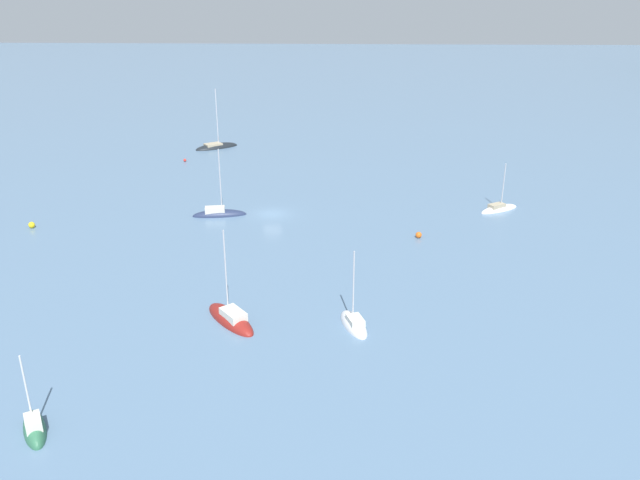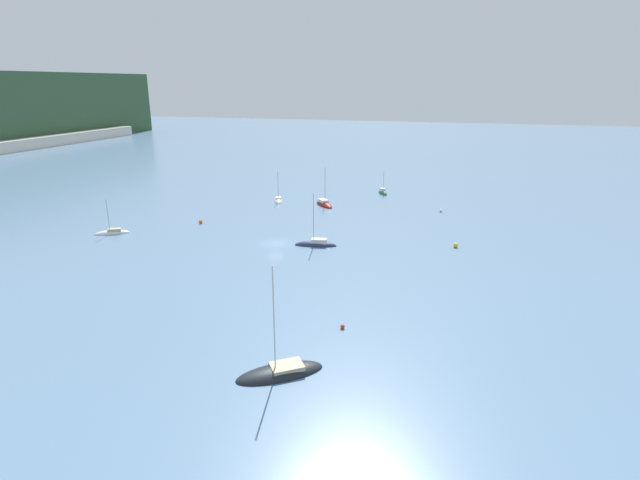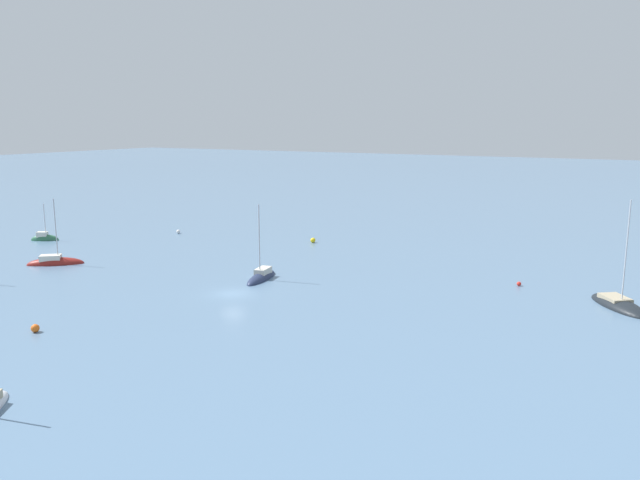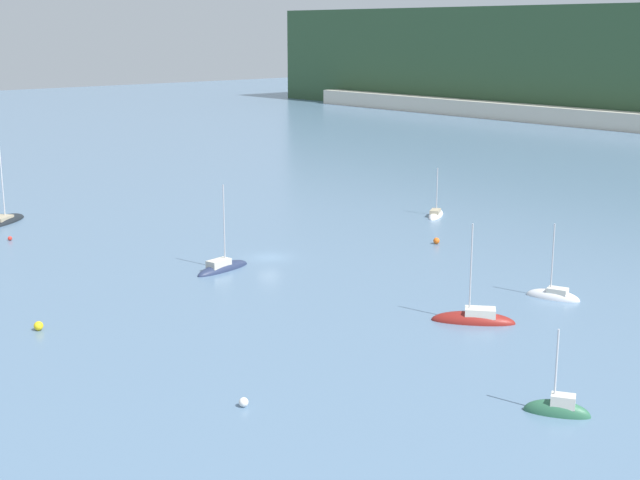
{
  "view_description": "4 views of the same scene",
  "coord_description": "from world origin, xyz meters",
  "px_view_note": "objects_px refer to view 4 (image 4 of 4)",
  "views": [
    {
      "loc": [
        81.78,
        10.61,
        29.02
      ],
      "look_at": [
        17.61,
        7.57,
        3.28
      ],
      "focal_mm": 35.0,
      "sensor_mm": 36.0,
      "label": 1
    },
    {
      "loc": [
        -79.0,
        -31.73,
        27.49
      ],
      "look_at": [
        -5.0,
        -9.76,
        3.08
      ],
      "focal_mm": 28.0,
      "sensor_mm": 36.0,
      "label": 2
    },
    {
      "loc": [
        -41.92,
        55.31,
        19.33
      ],
      "look_at": [
        -2.9,
        -15.43,
        3.94
      ],
      "focal_mm": 35.0,
      "sensor_mm": 36.0,
      "label": 3
    },
    {
      "loc": [
        79.04,
        -60.69,
        25.76
      ],
      "look_at": [
        9.67,
        -0.67,
        3.92
      ],
      "focal_mm": 50.0,
      "sensor_mm": 36.0,
      "label": 4
    }
  ],
  "objects_px": {
    "sailboat_0": "(222,269)",
    "sailboat_3": "(553,297)",
    "mooring_buoy_2": "(244,402)",
    "mooring_buoy_3": "(39,326)",
    "sailboat_1": "(4,222)",
    "mooring_buoy_1": "(10,238)",
    "mooring_buoy_0": "(436,241)",
    "sailboat_5": "(436,215)",
    "sailboat_4": "(474,321)",
    "sailboat_2": "(557,412)"
  },
  "relations": [
    {
      "from": "mooring_buoy_0",
      "to": "mooring_buoy_2",
      "type": "relative_size",
      "value": 1.15
    },
    {
      "from": "sailboat_4",
      "to": "mooring_buoy_0",
      "type": "xyz_separation_m",
      "value": [
        -22.28,
        19.85,
        0.28
      ]
    },
    {
      "from": "mooring_buoy_2",
      "to": "mooring_buoy_3",
      "type": "height_order",
      "value": "mooring_buoy_3"
    },
    {
      "from": "sailboat_2",
      "to": "mooring_buoy_1",
      "type": "xyz_separation_m",
      "value": [
        -74.78,
        -8.03,
        0.14
      ]
    },
    {
      "from": "mooring_buoy_0",
      "to": "mooring_buoy_3",
      "type": "xyz_separation_m",
      "value": [
        -1.17,
        -50.5,
        0.02
      ]
    },
    {
      "from": "sailboat_0",
      "to": "mooring_buoy_3",
      "type": "bearing_deg",
      "value": -176.25
    },
    {
      "from": "mooring_buoy_0",
      "to": "mooring_buoy_1",
      "type": "distance_m",
      "value": 53.02
    },
    {
      "from": "sailboat_2",
      "to": "sailboat_5",
      "type": "xyz_separation_m",
      "value": [
        -50.05,
        43.35,
        -0.03
      ]
    },
    {
      "from": "sailboat_5",
      "to": "mooring_buoy_3",
      "type": "distance_m",
      "value": 63.79
    },
    {
      "from": "sailboat_2",
      "to": "sailboat_1",
      "type": "bearing_deg",
      "value": -28.19
    },
    {
      "from": "sailboat_1",
      "to": "mooring_buoy_0",
      "type": "distance_m",
      "value": 58.83
    },
    {
      "from": "sailboat_2",
      "to": "sailboat_5",
      "type": "distance_m",
      "value": 66.21
    },
    {
      "from": "sailboat_2",
      "to": "sailboat_4",
      "type": "xyz_separation_m",
      "value": [
        -16.46,
        11.01,
        -0.01
      ]
    },
    {
      "from": "mooring_buoy_1",
      "to": "sailboat_1",
      "type": "bearing_deg",
      "value": 162.04
    },
    {
      "from": "sailboat_4",
      "to": "mooring_buoy_2",
      "type": "bearing_deg",
      "value": 53.26
    },
    {
      "from": "sailboat_2",
      "to": "mooring_buoy_2",
      "type": "bearing_deg",
      "value": 14.9
    },
    {
      "from": "mooring_buoy_3",
      "to": "mooring_buoy_0",
      "type": "bearing_deg",
      "value": 88.68
    },
    {
      "from": "mooring_buoy_3",
      "to": "mooring_buoy_2",
      "type": "bearing_deg",
      "value": 9.19
    },
    {
      "from": "mooring_buoy_1",
      "to": "mooring_buoy_3",
      "type": "height_order",
      "value": "mooring_buoy_3"
    },
    {
      "from": "sailboat_0",
      "to": "mooring_buoy_2",
      "type": "xyz_separation_m",
      "value": [
        30.86,
        -19.63,
        0.21
      ]
    },
    {
      "from": "sailboat_4",
      "to": "sailboat_5",
      "type": "xyz_separation_m",
      "value": [
        -33.59,
        32.34,
        -0.02
      ]
    },
    {
      "from": "mooring_buoy_0",
      "to": "mooring_buoy_1",
      "type": "relative_size",
      "value": 1.47
    },
    {
      "from": "sailboat_0",
      "to": "sailboat_4",
      "type": "xyz_separation_m",
      "value": [
        29.45,
        6.99,
        -0.02
      ]
    },
    {
      "from": "sailboat_1",
      "to": "sailboat_3",
      "type": "distance_m",
      "value": 74.8
    },
    {
      "from": "sailboat_5",
      "to": "mooring_buoy_0",
      "type": "height_order",
      "value": "sailboat_5"
    },
    {
      "from": "sailboat_0",
      "to": "sailboat_1",
      "type": "height_order",
      "value": "sailboat_1"
    },
    {
      "from": "sailboat_0",
      "to": "sailboat_3",
      "type": "relative_size",
      "value": 1.23
    },
    {
      "from": "sailboat_0",
      "to": "mooring_buoy_2",
      "type": "bearing_deg",
      "value": -132.93
    },
    {
      "from": "mooring_buoy_1",
      "to": "sailboat_0",
      "type": "bearing_deg",
      "value": 22.65
    },
    {
      "from": "mooring_buoy_3",
      "to": "mooring_buoy_1",
      "type": "bearing_deg",
      "value": 161.6
    },
    {
      "from": "sailboat_2",
      "to": "sailboat_5",
      "type": "bearing_deg",
      "value": -72.06
    },
    {
      "from": "sailboat_4",
      "to": "sailboat_2",
      "type": "bearing_deg",
      "value": 106.42
    },
    {
      "from": "sailboat_3",
      "to": "sailboat_5",
      "type": "relative_size",
      "value": 1.11
    },
    {
      "from": "sailboat_0",
      "to": "sailboat_3",
      "type": "bearing_deg",
      "value": -68.53
    },
    {
      "from": "sailboat_5",
      "to": "mooring_buoy_1",
      "type": "relative_size",
      "value": 14.1
    },
    {
      "from": "sailboat_5",
      "to": "mooring_buoy_2",
      "type": "distance_m",
      "value": 68.57
    },
    {
      "from": "sailboat_1",
      "to": "sailboat_4",
      "type": "bearing_deg",
      "value": -113.92
    },
    {
      "from": "sailboat_2",
      "to": "mooring_buoy_1",
      "type": "bearing_deg",
      "value": -25.04
    },
    {
      "from": "mooring_buoy_0",
      "to": "mooring_buoy_2",
      "type": "height_order",
      "value": "mooring_buoy_0"
    },
    {
      "from": "sailboat_0",
      "to": "sailboat_3",
      "type": "distance_m",
      "value": 35.16
    },
    {
      "from": "mooring_buoy_0",
      "to": "mooring_buoy_1",
      "type": "height_order",
      "value": "mooring_buoy_0"
    },
    {
      "from": "sailboat_3",
      "to": "mooring_buoy_2",
      "type": "xyz_separation_m",
      "value": [
        1.03,
        -38.23,
        0.25
      ]
    },
    {
      "from": "sailboat_4",
      "to": "sailboat_5",
      "type": "bearing_deg",
      "value": -83.7
    },
    {
      "from": "sailboat_1",
      "to": "sailboat_3",
      "type": "bearing_deg",
      "value": -105.28
    },
    {
      "from": "mooring_buoy_0",
      "to": "mooring_buoy_3",
      "type": "relative_size",
      "value": 0.95
    },
    {
      "from": "sailboat_2",
      "to": "sailboat_3",
      "type": "relative_size",
      "value": 0.85
    },
    {
      "from": "mooring_buoy_0",
      "to": "sailboat_1",
      "type": "bearing_deg",
      "value": -143.1
    },
    {
      "from": "sailboat_3",
      "to": "sailboat_1",
      "type": "bearing_deg",
      "value": 1.38
    },
    {
      "from": "sailboat_4",
      "to": "sailboat_1",
      "type": "bearing_deg",
      "value": -27.21
    },
    {
      "from": "mooring_buoy_2",
      "to": "mooring_buoy_3",
      "type": "xyz_separation_m",
      "value": [
        -24.87,
        -4.03,
        0.07
      ]
    }
  ]
}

